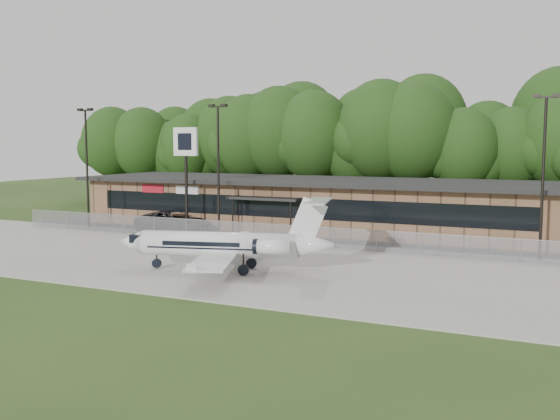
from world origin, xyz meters
The scene contains 12 objects.
ground centered at (0.00, 0.00, 0.00)m, with size 160.00×160.00×0.00m, color #284117.
apron centered at (0.00, 8.00, 0.04)m, with size 64.00×18.00×0.08m, color #9E9B93.
parking_lot centered at (0.00, 19.50, 0.03)m, with size 50.00×9.00×0.06m, color #383835.
terminal centered at (0.00, 23.94, 2.18)m, with size 41.00×11.65×4.30m.
fence centered at (0.00, 15.00, 0.78)m, with size 46.00×0.04×1.52m.
treeline centered at (0.00, 42.00, 7.50)m, with size 72.00×12.00×15.00m, color #193210, non-canonical shape.
light_pole_left centered at (-18.00, 16.50, 5.98)m, with size 1.55×0.30×10.23m.
light_pole_mid centered at (-5.00, 16.50, 5.98)m, with size 1.55×0.30×10.23m.
light_pole_right centered at (18.00, 16.50, 5.98)m, with size 1.55×0.30×10.23m.
business_jet centered at (2.24, 5.20, 1.53)m, with size 12.66×11.38×4.29m.
suv centered at (-9.78, 17.23, 0.88)m, with size 2.93×6.36×1.77m, color #323235.
pole_sign centered at (-8.14, 16.79, 6.52)m, with size 2.24×0.38×8.52m.
Camera 1 is at (19.50, -24.87, 7.22)m, focal length 40.00 mm.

